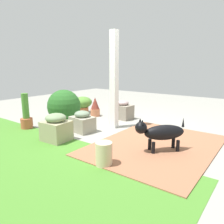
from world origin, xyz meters
The scene contains 12 objects.
ground_plane centered at (0.00, 0.00, 0.00)m, with size 12.00×12.00×0.00m, color gray.
brick_path centered at (-0.92, 0.40, 0.01)m, with size 1.80×2.40×0.02m, color #945E41.
porch_pillar centered at (0.30, -0.06, 1.01)m, with size 0.14×0.14×2.02m, color white.
stone_planter_nearest centered at (0.59, -0.82, 0.21)m, with size 0.50×0.39×0.47m.
stone_planter_mid centered at (0.64, 0.57, 0.20)m, with size 0.49×0.40×0.43m.
stone_planter_far centered at (0.63, 1.23, 0.24)m, with size 0.47×0.44×0.50m.
round_shrub centered at (1.51, 0.29, 0.39)m, with size 0.78×0.78×0.78m, color #255A21.
terracotta_pot_spiky centered at (1.35, -0.63, 0.24)m, with size 0.25×0.25×0.50m.
terracotta_pot_tall centered at (1.76, 1.12, 0.27)m, with size 0.25×0.25×0.75m.
terracotta_pot_broad centered at (1.88, -0.71, 0.27)m, with size 0.52×0.52×0.47m.
dog centered at (-1.08, 0.61, 0.32)m, with size 0.64×0.68×0.55m.
ceramic_urn centered at (-0.67, 1.50, 0.16)m, with size 0.23×0.23×0.32m, color #D0B691.
Camera 1 is at (-2.37, 3.59, 1.32)m, focal length 34.54 mm.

